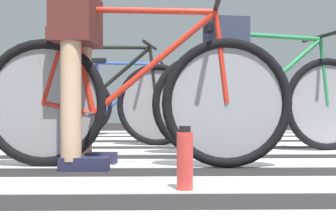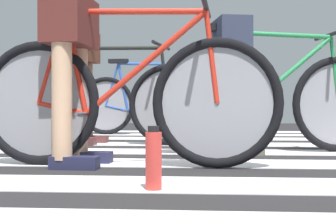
{
  "view_description": "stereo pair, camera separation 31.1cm",
  "coord_description": "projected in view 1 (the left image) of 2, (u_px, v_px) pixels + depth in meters",
  "views": [
    {
      "loc": [
        -0.07,
        -3.36,
        0.35
      ],
      "look_at": [
        0.01,
        -0.2,
        0.32
      ],
      "focal_mm": 51.04,
      "sensor_mm": 36.0,
      "label": 1
    },
    {
      "loc": [
        0.24,
        -3.36,
        0.35
      ],
      "look_at": [
        0.01,
        -0.2,
        0.32
      ],
      "focal_mm": 51.04,
      "sensor_mm": 36.0,
      "label": 2
    }
  ],
  "objects": [
    {
      "name": "crosswalk_markings",
      "position": [
        160.0,
        152.0,
        3.58
      ],
      "size": [
        5.46,
        6.51,
        0.0
      ],
      "color": "silver",
      "rests_on": "ground"
    },
    {
      "name": "bicycle_2_of_4",
      "position": [
        265.0,
        101.0,
        3.56
      ],
      "size": [
        1.71,
        0.56,
        0.93
      ],
      "rotation": [
        0.0,
        0.0,
        0.2
      ],
      "color": "black",
      "rests_on": "ground"
    },
    {
      "name": "cyclist_2_of_4",
      "position": [
        226.0,
        68.0,
        3.49
      ],
      "size": [
        0.38,
        0.45,
        0.97
      ],
      "rotation": [
        0.0,
        0.0,
        0.2
      ],
      "color": "#A87A5B",
      "rests_on": "ground"
    },
    {
      "name": "bicycle_4_of_4",
      "position": [
        124.0,
        103.0,
        5.78
      ],
      "size": [
        1.73,
        0.52,
        0.93
      ],
      "rotation": [
        0.0,
        0.0,
        -0.08
      ],
      "color": "black",
      "rests_on": "ground"
    },
    {
      "name": "cyclist_3_of_4",
      "position": [
        67.0,
        70.0,
        4.29
      ],
      "size": [
        0.38,
        0.44,
        1.03
      ],
      "rotation": [
        0.0,
        0.0,
        -0.18
      ],
      "color": "#A87A5B",
      "rests_on": "ground"
    },
    {
      "name": "water_bottle",
      "position": [
        185.0,
        160.0,
        1.9
      ],
      "size": [
        0.07,
        0.07,
        0.26
      ],
      "color": "#DE3C35",
      "rests_on": "ground"
    },
    {
      "name": "bicycle_1_of_4",
      "position": [
        133.0,
        98.0,
        2.64
      ],
      "size": [
        1.74,
        0.52,
        0.93
      ],
      "rotation": [
        0.0,
        0.0,
        -0.06
      ],
      "color": "black",
      "rests_on": "ground"
    },
    {
      "name": "bicycle_3_of_4",
      "position": [
        100.0,
        102.0,
        4.24
      ],
      "size": [
        1.72,
        0.55,
        0.93
      ],
      "rotation": [
        0.0,
        0.0,
        -0.18
      ],
      "color": "black",
      "rests_on": "ground"
    },
    {
      "name": "ground",
      "position": [
        166.0,
        156.0,
        3.37
      ],
      "size": [
        18.0,
        14.0,
        0.02
      ],
      "color": "#242324"
    },
    {
      "name": "cyclist_1_of_4",
      "position": [
        78.0,
        56.0,
        2.65
      ],
      "size": [
        0.33,
        0.42,
        0.96
      ],
      "rotation": [
        0.0,
        0.0,
        -0.06
      ],
      "color": "tan",
      "rests_on": "ground"
    }
  ]
}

